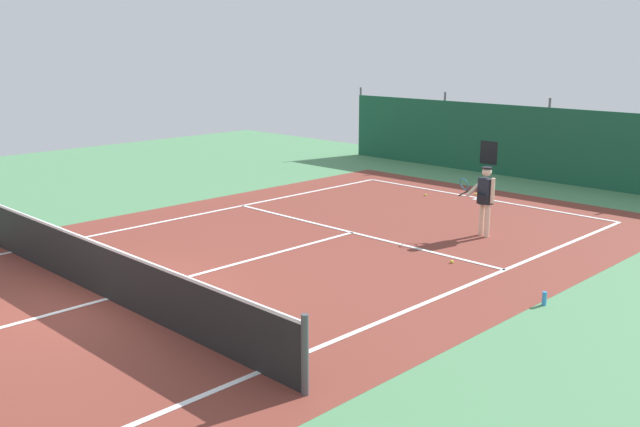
% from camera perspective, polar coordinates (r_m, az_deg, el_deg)
% --- Properties ---
extents(ground_plane, '(36.00, 36.00, 0.00)m').
position_cam_1_polar(ground_plane, '(13.25, -16.53, -6.56)').
color(ground_plane, '#4C8456').
extents(court_surface, '(11.02, 26.60, 0.01)m').
position_cam_1_polar(court_surface, '(13.25, -16.53, -6.55)').
color(court_surface, brown).
rests_on(court_surface, ground).
extents(tennis_net, '(10.12, 0.10, 1.10)m').
position_cam_1_polar(tennis_net, '(13.09, -16.68, -4.46)').
color(tennis_net, black).
rests_on(tennis_net, ground).
extents(back_fence, '(16.30, 0.98, 2.70)m').
position_cam_1_polar(back_fence, '(24.94, 18.00, 4.14)').
color(back_fence, '#195138').
rests_on(back_fence, ground).
extents(tennis_player, '(0.82, 0.67, 1.64)m').
position_cam_1_polar(tennis_player, '(16.97, 13.01, 1.37)').
color(tennis_player, beige).
rests_on(tennis_player, ground).
extents(tennis_ball_near_player, '(0.07, 0.07, 0.07)m').
position_cam_1_polar(tennis_ball_near_player, '(21.39, 8.41, 1.48)').
color(tennis_ball_near_player, '#CCDB33').
rests_on(tennis_ball_near_player, ground).
extents(tennis_ball_midcourt, '(0.07, 0.07, 0.07)m').
position_cam_1_polar(tennis_ball_midcourt, '(14.95, 10.46, -3.80)').
color(tennis_ball_midcourt, '#CCDB33').
rests_on(tennis_ball_midcourt, ground).
extents(tennis_ball_by_sideline, '(0.07, 0.07, 0.07)m').
position_cam_1_polar(tennis_ball_by_sideline, '(21.77, 12.30, 1.52)').
color(tennis_ball_by_sideline, '#CCDB33').
rests_on(tennis_ball_by_sideline, ground).
extents(parked_car, '(2.14, 4.26, 1.68)m').
position_cam_1_polar(parked_car, '(27.03, 16.57, 5.28)').
color(parked_car, black).
rests_on(parked_car, ground).
extents(water_bottle, '(0.08, 0.08, 0.24)m').
position_cam_1_polar(water_bottle, '(12.98, 17.44, -6.48)').
color(water_bottle, '#338CD8').
rests_on(water_bottle, ground).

